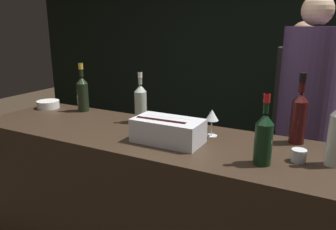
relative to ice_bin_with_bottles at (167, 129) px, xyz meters
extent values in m
cube|color=black|center=(-0.05, 2.28, 0.30)|extent=(6.40, 0.06, 2.80)
cube|color=#2D2116|center=(-0.05, 0.07, -0.58)|extent=(2.48, 0.65, 1.03)
cube|color=silver|center=(0.01, 0.00, -0.01)|extent=(0.37, 0.20, 0.13)
cylinder|color=black|center=(-0.02, -0.03, 0.02)|extent=(0.29, 0.08, 0.07)
cylinder|color=#9EA899|center=(-0.02, 0.03, 0.02)|extent=(0.27, 0.09, 0.06)
cylinder|color=silver|center=(-1.15, 0.24, -0.04)|extent=(0.16, 0.16, 0.06)
cylinder|color=gray|center=(-1.15, 0.24, -0.02)|extent=(0.13, 0.13, 0.01)
cylinder|color=silver|center=(0.18, 0.20, -0.07)|extent=(0.07, 0.07, 0.00)
cylinder|color=silver|center=(0.18, 0.20, -0.02)|extent=(0.01, 0.01, 0.09)
cone|color=silver|center=(0.18, 0.20, 0.05)|extent=(0.07, 0.07, 0.06)
cylinder|color=silver|center=(0.66, 0.05, -0.04)|extent=(0.07, 0.07, 0.06)
sphere|color=#F9D67F|center=(0.66, 0.05, -0.04)|extent=(0.03, 0.03, 0.03)
cylinder|color=#380F0F|center=(0.62, 0.31, 0.04)|extent=(0.08, 0.08, 0.23)
cone|color=#380F0F|center=(0.62, 0.31, 0.18)|extent=(0.08, 0.08, 0.05)
cylinder|color=#380F0F|center=(0.62, 0.31, 0.25)|extent=(0.03, 0.03, 0.10)
cylinder|color=black|center=(0.62, 0.31, 0.28)|extent=(0.03, 0.03, 0.05)
cylinder|color=#9EA899|center=(-0.32, 0.25, 0.03)|extent=(0.08, 0.08, 0.20)
cone|color=#9EA899|center=(-0.32, 0.25, 0.15)|extent=(0.08, 0.08, 0.05)
cylinder|color=#9EA899|center=(-0.32, 0.25, 0.22)|extent=(0.02, 0.02, 0.08)
cylinder|color=silver|center=(-0.32, 0.25, 0.24)|extent=(0.03, 0.03, 0.03)
cylinder|color=black|center=(0.52, -0.06, 0.02)|extent=(0.08, 0.08, 0.19)
cone|color=black|center=(0.52, -0.06, 0.14)|extent=(0.08, 0.08, 0.05)
cylinder|color=black|center=(0.52, -0.06, 0.21)|extent=(0.03, 0.03, 0.09)
cylinder|color=red|center=(0.52, -0.06, 0.23)|extent=(0.03, 0.03, 0.04)
cylinder|color=black|center=(-0.85, 0.30, 0.03)|extent=(0.08, 0.08, 0.20)
cone|color=black|center=(-0.85, 0.30, 0.16)|extent=(0.08, 0.08, 0.05)
cylinder|color=black|center=(-0.85, 0.30, 0.23)|extent=(0.03, 0.03, 0.10)
cylinder|color=gold|center=(-0.85, 0.30, 0.26)|extent=(0.03, 0.03, 0.04)
cylinder|color=#B2B7AD|center=(0.80, 0.08, 0.04)|extent=(0.07, 0.07, 0.23)
cube|color=black|center=(0.49, 1.46, -0.72)|extent=(0.29, 0.21, 0.76)
cylinder|color=black|center=(0.49, 1.46, 0.01)|extent=(0.39, 0.39, 0.70)
sphere|color=tan|center=(0.49, 1.46, 0.46)|extent=(0.21, 0.21, 0.21)
cube|color=black|center=(0.60, 1.01, -0.67)|extent=(0.30, 0.22, 0.86)
cylinder|color=#473356|center=(0.60, 1.01, 0.14)|extent=(0.40, 0.40, 0.77)
sphere|color=beige|center=(0.60, 1.01, 0.63)|extent=(0.21, 0.21, 0.21)
camera|label=1|loc=(0.78, -1.47, 0.54)|focal=35.00mm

